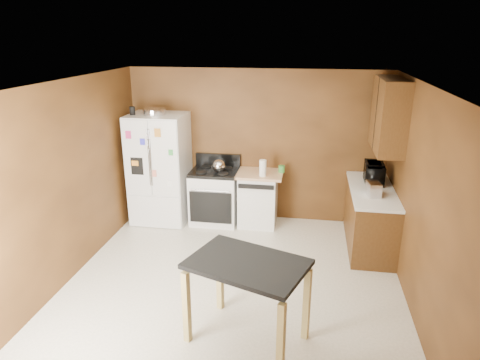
% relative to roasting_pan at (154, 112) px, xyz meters
% --- Properties ---
extents(floor, '(4.50, 4.50, 0.00)m').
position_rel_roasting_pan_xyz_m(floor, '(1.57, -1.85, -1.84)').
color(floor, white).
rests_on(floor, ground).
extents(ceiling, '(4.50, 4.50, 0.00)m').
position_rel_roasting_pan_xyz_m(ceiling, '(1.57, -1.85, 0.66)').
color(ceiling, white).
rests_on(ceiling, ground).
extents(wall_back, '(4.20, 0.00, 4.20)m').
position_rel_roasting_pan_xyz_m(wall_back, '(1.57, 0.40, -0.59)').
color(wall_back, brown).
rests_on(wall_back, ground).
extents(wall_front, '(4.20, 0.00, 4.20)m').
position_rel_roasting_pan_xyz_m(wall_front, '(1.57, -4.10, -0.59)').
color(wall_front, brown).
rests_on(wall_front, ground).
extents(wall_left, '(0.00, 4.50, 4.50)m').
position_rel_roasting_pan_xyz_m(wall_left, '(-0.53, -1.85, -0.59)').
color(wall_left, brown).
rests_on(wall_left, ground).
extents(wall_right, '(0.00, 4.50, 4.50)m').
position_rel_roasting_pan_xyz_m(wall_right, '(3.67, -1.85, -0.59)').
color(wall_right, brown).
rests_on(wall_right, ground).
extents(roasting_pan, '(0.36, 0.36, 0.09)m').
position_rel_roasting_pan_xyz_m(roasting_pan, '(0.00, 0.00, 0.00)').
color(roasting_pan, silver).
rests_on(roasting_pan, refrigerator).
extents(pen_cup, '(0.09, 0.09, 0.13)m').
position_rel_roasting_pan_xyz_m(pen_cup, '(-0.33, -0.09, 0.02)').
color(pen_cup, black).
rests_on(pen_cup, refrigerator).
extents(kettle, '(0.21, 0.21, 0.21)m').
position_rel_roasting_pan_xyz_m(kettle, '(1.02, 0.00, -0.84)').
color(kettle, silver).
rests_on(kettle, gas_range).
extents(paper_towel, '(0.15, 0.15, 0.26)m').
position_rel_roasting_pan_xyz_m(paper_towel, '(1.74, -0.05, -0.83)').
color(paper_towel, white).
rests_on(paper_towel, dishwasher).
extents(green_canister, '(0.11, 0.11, 0.11)m').
position_rel_roasting_pan_xyz_m(green_canister, '(2.02, 0.18, -0.90)').
color(green_canister, green).
rests_on(green_canister, dishwasher).
extents(toaster, '(0.20, 0.28, 0.19)m').
position_rel_roasting_pan_xyz_m(toaster, '(3.34, -0.68, -0.85)').
color(toaster, silver).
rests_on(toaster, right_cabinets).
extents(microwave, '(0.33, 0.49, 0.27)m').
position_rel_roasting_pan_xyz_m(microwave, '(3.42, -0.11, -0.81)').
color(microwave, black).
rests_on(microwave, right_cabinets).
extents(refrigerator, '(0.90, 0.80, 1.80)m').
position_rel_roasting_pan_xyz_m(refrigerator, '(0.02, 0.01, -0.94)').
color(refrigerator, white).
rests_on(refrigerator, ground).
extents(gas_range, '(0.76, 0.68, 1.10)m').
position_rel_roasting_pan_xyz_m(gas_range, '(0.93, 0.07, -1.38)').
color(gas_range, white).
rests_on(gas_range, ground).
extents(dishwasher, '(0.78, 0.63, 0.89)m').
position_rel_roasting_pan_xyz_m(dishwasher, '(1.65, 0.10, -1.39)').
color(dishwasher, white).
rests_on(dishwasher, ground).
extents(right_cabinets, '(0.63, 1.58, 2.45)m').
position_rel_roasting_pan_xyz_m(right_cabinets, '(3.41, -0.37, -0.94)').
color(right_cabinets, '#5A3618').
rests_on(right_cabinets, ground).
extents(island, '(1.31, 1.09, 0.91)m').
position_rel_roasting_pan_xyz_m(island, '(1.90, -2.76, -1.09)').
color(island, black).
rests_on(island, ground).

